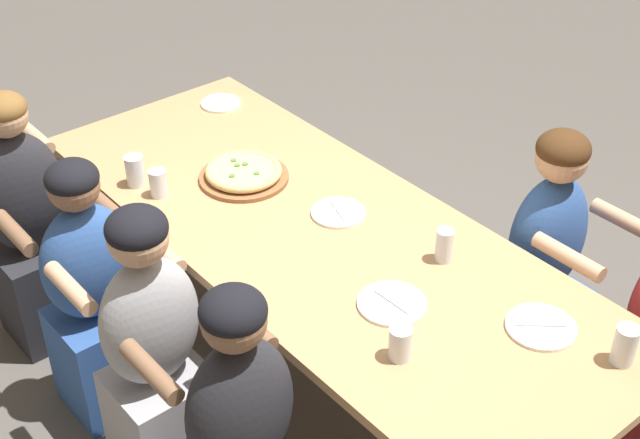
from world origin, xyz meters
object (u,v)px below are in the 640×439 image
(drinking_glass_c, at_px, (158,184))
(diner_near_left, at_px, (31,232))
(empty_plate_c, at_px, (392,304))
(diner_near_center, at_px, (155,359))
(drinking_glass_d, at_px, (444,245))
(drinking_glass_a, at_px, (135,172))
(drinking_glass_e, at_px, (400,343))
(drinking_glass_b, at_px, (624,348))
(pizza_board_main, at_px, (244,173))
(empty_plate_b, at_px, (541,327))
(diner_far_midright, at_px, (542,275))
(diner_near_midleft, at_px, (94,301))
(empty_plate_d, at_px, (338,213))
(empty_plate_a, at_px, (221,103))

(drinking_glass_c, bearing_deg, diner_near_left, -140.72)
(empty_plate_c, bearing_deg, diner_near_center, -130.40)
(drinking_glass_c, xyz_separation_m, diner_near_left, (-0.46, -0.38, -0.31))
(drinking_glass_c, relative_size, drinking_glass_d, 0.89)
(drinking_glass_a, relative_size, drinking_glass_e, 1.12)
(drinking_glass_b, bearing_deg, pizza_board_main, -170.18)
(empty_plate_c, bearing_deg, drinking_glass_c, -167.19)
(empty_plate_b, xyz_separation_m, diner_far_midright, (-0.36, 0.51, -0.26))
(diner_near_midleft, xyz_separation_m, diner_far_midright, (1.01, 1.42, 0.02))
(empty_plate_b, xyz_separation_m, empty_plate_c, (-0.39, -0.29, -0.00))
(pizza_board_main, height_order, empty_plate_d, pizza_board_main)
(pizza_board_main, relative_size, drinking_glass_e, 3.17)
(diner_near_center, xyz_separation_m, diner_near_midleft, (-0.45, 0.00, -0.02))
(empty_plate_c, bearing_deg, empty_plate_b, 36.44)
(empty_plate_b, bearing_deg, empty_plate_a, 177.33)
(drinking_glass_d, relative_size, diner_far_midright, 0.11)
(empty_plate_c, xyz_separation_m, drinking_glass_b, (0.64, 0.36, 0.05))
(pizza_board_main, distance_m, empty_plate_a, 0.67)
(drinking_glass_a, bearing_deg, diner_near_midleft, -58.05)
(empty_plate_c, height_order, drinking_glass_b, drinking_glass_b)
(empty_plate_c, xyz_separation_m, drinking_glass_e, (0.19, -0.15, 0.05))
(drinking_glass_d, relative_size, diner_near_left, 0.11)
(empty_plate_b, relative_size, drinking_glass_c, 2.04)
(drinking_glass_a, xyz_separation_m, diner_near_left, (-0.34, -0.35, -0.32))
(drinking_glass_b, xyz_separation_m, diner_far_midright, (-0.61, 0.44, -0.31))
(diner_near_midleft, bearing_deg, drinking_glass_a, 31.95)
(drinking_glass_e, bearing_deg, empty_plate_a, 163.06)
(drinking_glass_e, height_order, diner_far_midright, diner_far_midright)
(empty_plate_a, height_order, empty_plate_d, same)
(empty_plate_b, height_order, drinking_glass_e, drinking_glass_e)
(empty_plate_b, relative_size, drinking_glass_d, 1.82)
(drinking_glass_a, relative_size, diner_near_midleft, 0.11)
(drinking_glass_e, relative_size, diner_near_left, 0.10)
(drinking_glass_a, relative_size, drinking_glass_d, 1.02)
(diner_near_midleft, bearing_deg, empty_plate_b, -56.38)
(empty_plate_d, bearing_deg, drinking_glass_c, -140.40)
(empty_plate_d, distance_m, drinking_glass_c, 0.71)
(empty_plate_a, height_order, drinking_glass_d, drinking_glass_d)
(empty_plate_d, relative_size, drinking_glass_a, 1.64)
(drinking_glass_d, bearing_deg, drinking_glass_c, -151.09)
(empty_plate_d, xyz_separation_m, diner_near_left, (-1.01, -0.83, -0.27))
(empty_plate_b, height_order, empty_plate_d, same)
(drinking_glass_b, bearing_deg, empty_plate_a, 179.46)
(drinking_glass_d, relative_size, diner_near_midleft, 0.11)
(pizza_board_main, xyz_separation_m, drinking_glass_d, (0.89, 0.23, 0.04))
(empty_plate_a, relative_size, drinking_glass_b, 1.39)
(empty_plate_d, bearing_deg, diner_far_midright, 46.81)
(drinking_glass_a, bearing_deg, empty_plate_a, 118.63)
(drinking_glass_c, bearing_deg, empty_plate_d, 39.60)
(empty_plate_b, relative_size, drinking_glass_b, 1.72)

